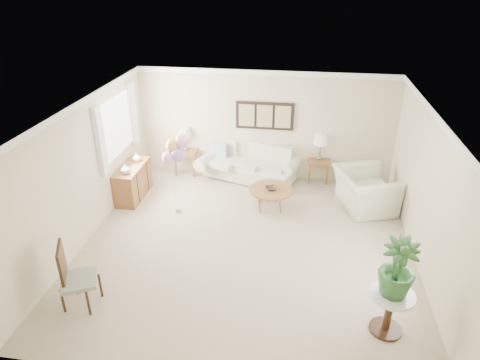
{
  "coord_description": "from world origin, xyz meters",
  "views": [
    {
      "loc": [
        0.85,
        -6.5,
        4.67
      ],
      "look_at": [
        -0.22,
        0.6,
        1.05
      ],
      "focal_mm": 32.0,
      "sensor_mm": 36.0,
      "label": 1
    }
  ],
  "objects": [
    {
      "name": "lamp_right",
      "position": [
        1.33,
        2.93,
        1.05
      ],
      "size": [
        0.36,
        0.36,
        0.63
      ],
      "color": "gray",
      "rests_on": "end_table_right"
    },
    {
      "name": "end_table_left",
      "position": [
        -1.92,
        2.88,
        0.53
      ],
      "size": [
        0.58,
        0.53,
        0.63
      ],
      "color": "brown",
      "rests_on": "ground"
    },
    {
      "name": "sofa",
      "position": [
        -0.32,
        2.83,
        0.34
      ],
      "size": [
        2.6,
        1.5,
        0.87
      ],
      "color": "beige",
      "rests_on": "ground"
    },
    {
      "name": "armchair",
      "position": [
        2.27,
        1.77,
        0.41
      ],
      "size": [
        1.42,
        1.53,
        0.82
      ],
      "primitive_type": "imported",
      "rotation": [
        0.0,
        0.0,
        1.88
      ],
      "color": "beige",
      "rests_on": "ground"
    },
    {
      "name": "coffee_table",
      "position": [
        0.31,
        1.43,
        0.43
      ],
      "size": [
        0.92,
        0.92,
        0.46
      ],
      "color": "#915B35",
      "rests_on": "ground"
    },
    {
      "name": "wall_art_triptych",
      "position": [
        0.0,
        2.96,
        1.55
      ],
      "size": [
        1.35,
        0.06,
        0.65
      ],
      "color": "black",
      "rests_on": "ground"
    },
    {
      "name": "balloon_cluster",
      "position": [
        -1.58,
        1.0,
        1.4
      ],
      "size": [
        0.53,
        0.36,
        1.75
      ],
      "color": "gray",
      "rests_on": "ground"
    },
    {
      "name": "vase_white",
      "position": [
        -2.74,
        1.15,
        0.85
      ],
      "size": [
        0.26,
        0.26,
        0.21
      ],
      "primitive_type": "imported",
      "rotation": [
        0.0,
        0.0,
        -0.38
      ],
      "color": "silver",
      "rests_on": "credenza"
    },
    {
      "name": "accent_chair",
      "position": [
        -2.35,
        -1.89,
        0.54
      ],
      "size": [
        0.68,
        0.67,
        1.04
      ],
      "color": "gray",
      "rests_on": "ground"
    },
    {
      "name": "side_table",
      "position": [
        2.23,
        -1.75,
        0.51
      ],
      "size": [
        0.62,
        0.62,
        0.68
      ],
      "color": "silver",
      "rests_on": "ground"
    },
    {
      "name": "lamp_left",
      "position": [
        -1.92,
        2.88,
        1.05
      ],
      "size": [
        0.31,
        0.31,
        0.55
      ],
      "color": "gray",
      "rests_on": "end_table_left"
    },
    {
      "name": "room_shell",
      "position": [
        -0.11,
        0.09,
        1.63
      ],
      "size": [
        6.04,
        6.04,
        2.6
      ],
      "color": "beige",
      "rests_on": "ground"
    },
    {
      "name": "end_table_right",
      "position": [
        1.33,
        2.93,
        0.47
      ],
      "size": [
        0.52,
        0.47,
        0.57
      ],
      "color": "brown",
      "rests_on": "ground"
    },
    {
      "name": "vase_sage",
      "position": [
        -2.74,
        1.8,
        0.83
      ],
      "size": [
        0.24,
        0.24,
        0.19
      ],
      "primitive_type": "imported",
      "rotation": [
        0.0,
        0.0,
        -0.39
      ],
      "color": "silver",
      "rests_on": "credenza"
    },
    {
      "name": "credenza",
      "position": [
        -2.76,
        1.5,
        0.37
      ],
      "size": [
        0.46,
        1.2,
        0.74
      ],
      "color": "brown",
      "rests_on": "ground"
    },
    {
      "name": "potted_plant",
      "position": [
        2.23,
        -1.75,
        1.11
      ],
      "size": [
        0.52,
        0.52,
        0.87
      ],
      "primitive_type": "imported",
      "rotation": [
        0.0,
        0.0,
        -0.08
      ],
      "color": "#224C1D",
      "rests_on": "side_table"
    },
    {
      "name": "decor_bowl",
      "position": [
        0.32,
        1.41,
        0.49
      ],
      "size": [
        0.31,
        0.31,
        0.06
      ],
      "primitive_type": "imported",
      "rotation": [
        0.0,
        0.0,
        0.34
      ],
      "color": "#2B2421",
      "rests_on": "coffee_table"
    },
    {
      "name": "ground_plane",
      "position": [
        0.0,
        0.0,
        0.0
      ],
      "size": [
        6.0,
        6.0,
        0.0
      ],
      "primitive_type": "plane",
      "color": "tan"
    }
  ]
}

